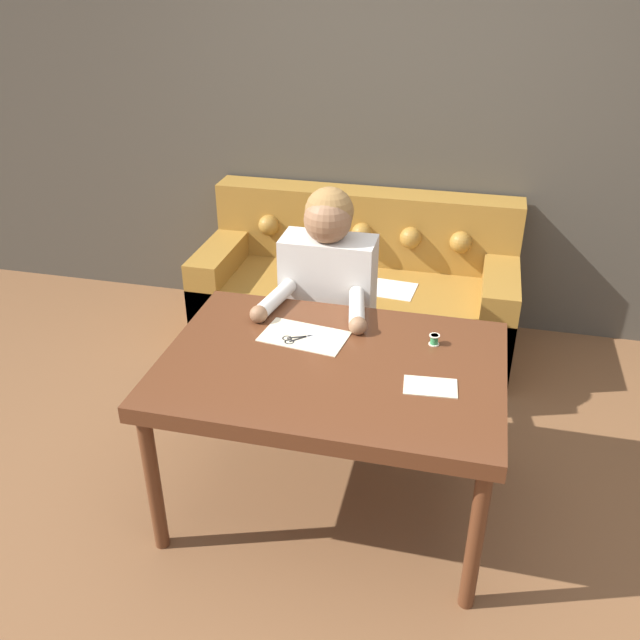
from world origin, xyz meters
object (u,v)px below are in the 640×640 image
object	(u,v)px
thread_spool	(434,340)
couch	(357,293)
dining_table	(332,376)
person	(328,303)
scissors	(300,338)

from	to	relation	value
thread_spool	couch	bearing A→B (deg)	114.18
dining_table	couch	bearing A→B (deg)	96.33
couch	thread_spool	size ratio (longest dim) A/B	41.74
dining_table	thread_spool	world-z (taller)	thread_spool
dining_table	couch	world-z (taller)	couch
person	scissors	xyz separation A→B (m)	(-0.00, -0.51, 0.09)
couch	scissors	world-z (taller)	couch
person	scissors	distance (m)	0.52
dining_table	thread_spool	bearing A→B (deg)	30.48
dining_table	thread_spool	size ratio (longest dim) A/B	30.48
couch	scissors	xyz separation A→B (m)	(-0.01, -1.30, 0.42)
couch	thread_spool	xyz separation A→B (m)	(0.55, -1.22, 0.44)
couch	dining_table	bearing A→B (deg)	-83.67
person	thread_spool	size ratio (longest dim) A/B	27.36
dining_table	couch	xyz separation A→B (m)	(-0.16, 1.45, -0.35)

